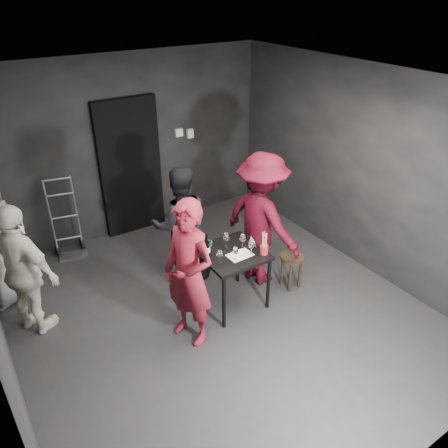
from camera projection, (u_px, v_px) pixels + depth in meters
floor at (218, 311)px, 5.34m from camera, size 4.50×5.00×0.02m
ceiling at (216, 85)px, 4.01m from camera, size 4.50×5.00×0.02m
wall_back at (127, 148)px, 6.49m from camera, size 4.50×0.04×2.70m
wall_front at (422, 366)px, 2.85m from camera, size 4.50×0.04×2.70m
wall_right at (361, 170)px, 5.75m from camera, size 0.04×5.00×2.70m
doorway at (131, 168)px, 6.60m from camera, size 0.95×0.10×2.10m
wallbox_upper at (179, 133)px, 6.81m from camera, size 0.12×0.06×0.12m
wallbox_lower at (190, 133)px, 6.93m from camera, size 0.10×0.06×0.14m
hand_truck at (70, 241)px, 6.34m from camera, size 0.40×0.34×1.20m
tasting_table at (232, 259)px, 5.17m from camera, size 0.72×0.72×0.75m
stool at (292, 263)px, 5.61m from camera, size 0.30×0.30×0.47m
server_red at (189, 265)px, 4.51m from camera, size 0.67×0.82×1.93m
woman_black at (180, 222)px, 5.59m from camera, size 0.91×0.69×1.67m
man_maroon at (262, 209)px, 5.43m from camera, size 0.88×1.45×2.10m
bystander_cream at (23, 268)px, 4.69m from camera, size 0.93×1.08×1.68m
tasting_mat at (240, 255)px, 5.07m from camera, size 0.29×0.20×0.00m
wine_glass_a at (220, 256)px, 4.88m from camera, size 0.09×0.09×0.18m
wine_glass_b at (209, 246)px, 5.05m from camera, size 0.09×0.09×0.19m
wine_glass_c at (226, 240)px, 5.17m from camera, size 0.10×0.10×0.20m
wine_glass_d at (235, 253)px, 4.94m from camera, size 0.09×0.09×0.18m
wine_glass_e at (251, 247)px, 5.04m from camera, size 0.10×0.10×0.20m
wine_glass_f at (243, 241)px, 5.15m from camera, size 0.10×0.10×0.20m
wine_bottle at (207, 249)px, 4.96m from camera, size 0.07×0.07×0.31m
breadstick_cup at (264, 243)px, 5.03m from camera, size 0.10×0.10×0.31m
reserved_card at (251, 243)px, 5.22m from camera, size 0.11×0.14×0.10m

